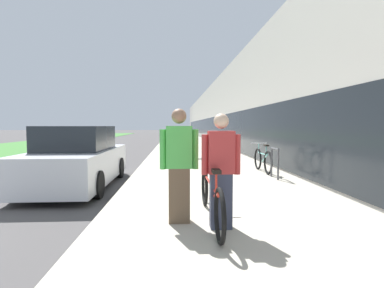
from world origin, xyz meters
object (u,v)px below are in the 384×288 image
object	(u,v)px
person_rider	(221,171)
bike_rack_hoop	(275,160)
cruiser_bike_nearest	(263,160)
tandem_bicycle	(211,196)
person_bystander	(179,165)
parked_sedan_curbside	(78,159)

from	to	relation	value
person_rider	bike_rack_hoop	world-z (taller)	person_rider
cruiser_bike_nearest	person_rider	bearing A→B (deg)	-112.78
person_rider	cruiser_bike_nearest	world-z (taller)	person_rider
tandem_bicycle	person_bystander	world-z (taller)	person_bystander
cruiser_bike_nearest	parked_sedan_curbside	size ratio (longest dim) A/B	0.42
person_bystander	parked_sedan_curbside	bearing A→B (deg)	127.66
tandem_bicycle	person_bystander	xyz separation A→B (m)	(-0.48, -0.01, 0.48)
parked_sedan_curbside	person_rider	bearing A→B (deg)	-48.96
person_bystander	bike_rack_hoop	world-z (taller)	person_bystander
person_rider	tandem_bicycle	bearing A→B (deg)	108.05
bike_rack_hoop	person_bystander	bearing A→B (deg)	-126.78
cruiser_bike_nearest	parked_sedan_curbside	xyz separation A→B (m)	(-5.24, -1.50, 0.22)
bike_rack_hoop	cruiser_bike_nearest	xyz separation A→B (m)	(0.00, 1.14, -0.14)
tandem_bicycle	cruiser_bike_nearest	world-z (taller)	cruiser_bike_nearest
parked_sedan_curbside	cruiser_bike_nearest	bearing A→B (deg)	15.93
cruiser_bike_nearest	parked_sedan_curbside	distance (m)	5.45
person_rider	person_bystander	world-z (taller)	person_bystander
tandem_bicycle	person_rider	bearing A→B (deg)	-71.95
tandem_bicycle	bike_rack_hoop	size ratio (longest dim) A/B	2.97
tandem_bicycle	parked_sedan_curbside	distance (m)	4.44
parked_sedan_curbside	bike_rack_hoop	bearing A→B (deg)	3.86
tandem_bicycle	parked_sedan_curbside	bearing A→B (deg)	132.71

